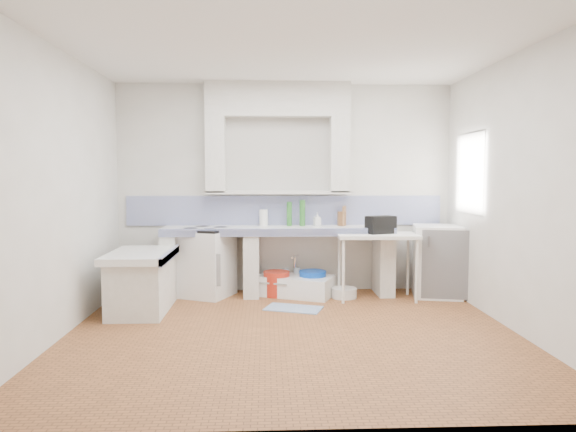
{
  "coord_description": "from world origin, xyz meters",
  "views": [
    {
      "loc": [
        -0.26,
        -5.13,
        1.58
      ],
      "look_at": [
        0.0,
        1.0,
        1.1
      ],
      "focal_mm": 32.69,
      "sensor_mm": 36.0,
      "label": 1
    }
  ],
  "objects_px": {
    "stove": "(206,263)",
    "side_table": "(377,266)",
    "sink": "(296,287)",
    "fridge": "(437,261)"
  },
  "relations": [
    {
      "from": "sink",
      "to": "side_table",
      "type": "height_order",
      "value": "side_table"
    },
    {
      "from": "stove",
      "to": "sink",
      "type": "height_order",
      "value": "stove"
    },
    {
      "from": "sink",
      "to": "side_table",
      "type": "xyz_separation_m",
      "value": [
        1.02,
        -0.24,
        0.3
      ]
    },
    {
      "from": "stove",
      "to": "side_table",
      "type": "xyz_separation_m",
      "value": [
        2.19,
        -0.26,
        -0.01
      ]
    },
    {
      "from": "side_table",
      "to": "fridge",
      "type": "xyz_separation_m",
      "value": [
        0.82,
        0.14,
        0.04
      ]
    },
    {
      "from": "sink",
      "to": "stove",
      "type": "bearing_deg",
      "value": -157.84
    },
    {
      "from": "side_table",
      "to": "fridge",
      "type": "distance_m",
      "value": 0.84
    },
    {
      "from": "side_table",
      "to": "fridge",
      "type": "height_order",
      "value": "fridge"
    },
    {
      "from": "side_table",
      "to": "stove",
      "type": "bearing_deg",
      "value": 174.91
    },
    {
      "from": "sink",
      "to": "fridge",
      "type": "xyz_separation_m",
      "value": [
        1.85,
        -0.1,
        0.35
      ]
    }
  ]
}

